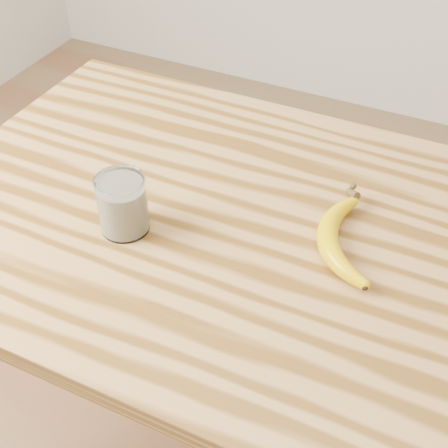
% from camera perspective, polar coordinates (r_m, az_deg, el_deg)
% --- Properties ---
extents(table, '(1.20, 0.80, 0.90)m').
position_cam_1_polar(table, '(1.19, 1.73, -4.52)').
color(table, '#A97740').
rests_on(table, ground).
extents(smoothie_glass, '(0.08, 0.08, 0.11)m').
position_cam_1_polar(smoothie_glass, '(1.07, -9.25, 1.70)').
color(smoothie_glass, white).
rests_on(smoothie_glass, table).
extents(banana, '(0.21, 0.32, 0.04)m').
position_cam_1_polar(banana, '(1.06, 9.37, -1.34)').
color(banana, '#D7AB00').
rests_on(banana, table).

